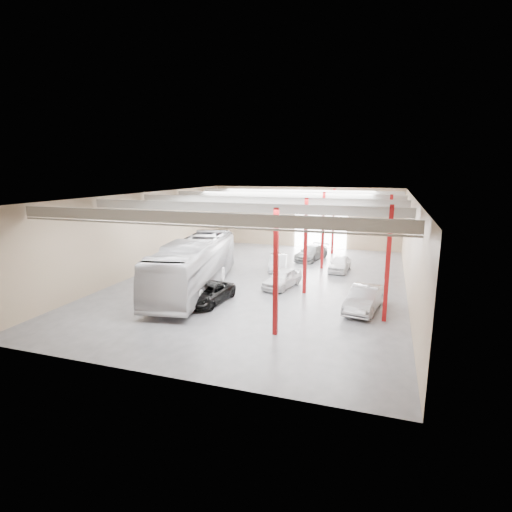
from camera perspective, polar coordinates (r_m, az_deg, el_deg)
The scene contains 8 objects.
depot_shell at distance 32.06m, azimuth 1.57°, elevation 5.13°, with size 22.12×32.12×7.06m.
coach_bus at distance 30.29m, azimuth -8.82°, elevation -1.28°, with size 3.25×13.88×3.87m, color silver.
black_sedan at distance 27.52m, azimuth -6.87°, elevation -5.33°, with size 2.22×4.81×1.34m, color black.
car_row_a at distance 30.94m, azimuth 3.77°, elevation -3.18°, with size 1.71×4.25×1.45m, color white.
car_row_b at distance 36.25m, azimuth 3.17°, elevation -0.91°, with size 1.50×4.29×1.41m, color silver.
car_row_c at distance 40.77m, azimuth 7.93°, elevation 0.47°, with size 2.00×4.91×1.43m, color gray.
car_right_near at distance 26.80m, azimuth 15.21°, elevation -5.87°, with size 1.69×4.85×1.60m, color #AFAFB4.
car_right_far at distance 36.60m, azimuth 11.89°, elevation -1.06°, with size 1.63×4.05×1.38m, color white.
Camera 1 is at (9.31, -29.99, 8.91)m, focal length 28.00 mm.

